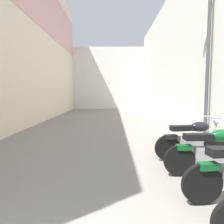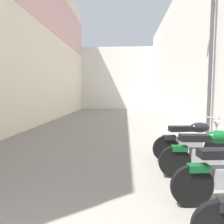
{
  "view_description": "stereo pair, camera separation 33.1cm",
  "coord_description": "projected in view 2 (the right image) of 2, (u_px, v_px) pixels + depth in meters",
  "views": [
    {
      "loc": [
        0.49,
        -0.02,
        1.6
      ],
      "look_at": [
        0.45,
        5.94,
        1.05
      ],
      "focal_mm": 34.69,
      "sensor_mm": 36.0,
      "label": 1
    },
    {
      "loc": [
        0.82,
        -0.01,
        1.6
      ],
      "look_at": [
        0.45,
        5.94,
        1.05
      ],
      "focal_mm": 34.69,
      "sensor_mm": 36.0,
      "label": 2
    }
  ],
  "objects": [
    {
      "name": "building_right",
      "position": [
        185.0,
        55.0,
        9.82
      ],
      "size": [
        0.45,
        20.41,
        6.53
      ],
      "color": "silver",
      "rests_on": "ground"
    },
    {
      "name": "building_far_end",
      "position": [
        117.0,
        79.0,
        21.22
      ],
      "size": [
        9.64,
        2.0,
        5.79
      ],
      "primitive_type": "cube",
      "color": "silver",
      "rests_on": "ground"
    },
    {
      "name": "ground_plane",
      "position": [
        104.0,
        134.0,
        8.36
      ],
      "size": [
        36.41,
        36.41,
        0.0
      ],
      "primitive_type": "plane",
      "color": "gray"
    },
    {
      "name": "building_left",
      "position": [
        33.0,
        30.0,
        10.12
      ],
      "size": [
        0.45,
        20.41,
        8.89
      ],
      "color": "beige",
      "rests_on": "ground"
    },
    {
      "name": "street_lamp",
      "position": [
        208.0,
        52.0,
        5.98
      ],
      "size": [
        0.79,
        0.18,
        4.63
      ],
      "color": "#47474C",
      "rests_on": "ground"
    },
    {
      "name": "motorcycle_fifth",
      "position": [
        192.0,
        139.0,
        5.05
      ],
      "size": [
        1.84,
        0.58,
        1.04
      ],
      "color": "black",
      "rests_on": "ground"
    },
    {
      "name": "motorcycle_fourth",
      "position": [
        209.0,
        152.0,
        4.02
      ],
      "size": [
        1.85,
        0.58,
        1.04
      ],
      "color": "black",
      "rests_on": "ground"
    }
  ]
}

